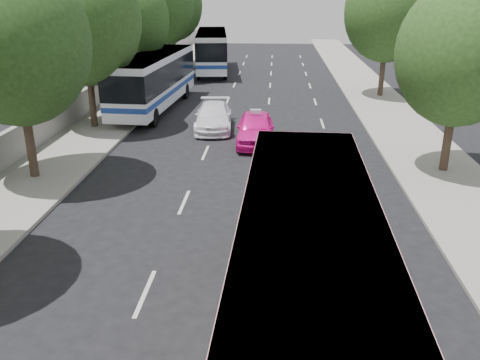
# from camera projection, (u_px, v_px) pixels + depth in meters

# --- Properties ---
(ground) EXTENTS (120.00, 120.00, 0.00)m
(ground) POSITION_uv_depth(u_px,v_px,m) (225.00, 258.00, 15.03)
(ground) COLOR black
(ground) RESTS_ON ground
(sidewalk_left) EXTENTS (4.00, 90.00, 0.15)m
(sidewalk_left) POSITION_uv_depth(u_px,v_px,m) (128.00, 104.00, 34.18)
(sidewalk_left) COLOR #9E998E
(sidewalk_left) RESTS_ON ground
(sidewalk_right) EXTENTS (4.00, 90.00, 0.12)m
(sidewalk_right) POSITION_uv_depth(u_px,v_px,m) (384.00, 108.00, 33.10)
(sidewalk_right) COLOR #9E998E
(sidewalk_right) RESTS_ON ground
(low_wall) EXTENTS (0.30, 90.00, 1.50)m
(low_wall) POSITION_uv_depth(u_px,v_px,m) (100.00, 92.00, 33.99)
(low_wall) COLOR #9E998E
(low_wall) RESTS_ON sidewalk_left
(tree_left_b) EXTENTS (5.70, 5.70, 8.88)m
(tree_left_b) POSITION_uv_depth(u_px,v_px,m) (15.00, 35.00, 19.02)
(tree_left_b) COLOR #38281E
(tree_left_b) RESTS_ON ground
(tree_left_c) EXTENTS (6.00, 6.00, 9.35)m
(tree_left_c) POSITION_uv_depth(u_px,v_px,m) (84.00, 15.00, 26.38)
(tree_left_c) COLOR #38281E
(tree_left_c) RESTS_ON ground
(tree_left_d) EXTENTS (5.52, 5.52, 8.60)m
(tree_left_d) POSITION_uv_depth(u_px,v_px,m) (129.00, 16.00, 34.00)
(tree_left_d) COLOR #38281E
(tree_left_d) RESTS_ON ground
(tree_left_e) EXTENTS (6.30, 6.30, 9.82)m
(tree_left_e) POSITION_uv_depth(u_px,v_px,m) (156.00, 0.00, 41.16)
(tree_left_e) COLOR #38281E
(tree_left_e) RESTS_ON ground
(tree_left_f) EXTENTS (5.88, 5.88, 9.16)m
(tree_left_f) POSITION_uv_depth(u_px,v_px,m) (173.00, 3.00, 48.78)
(tree_left_f) COLOR #38281E
(tree_left_f) RESTS_ON ground
(tree_right_near) EXTENTS (5.10, 5.10, 7.95)m
(tree_right_near) POSITION_uv_depth(u_px,v_px,m) (464.00, 49.00, 20.01)
(tree_right_near) COLOR #38281E
(tree_right_near) RESTS_ON ground
(tree_right_far) EXTENTS (6.00, 6.00, 9.35)m
(tree_right_far) POSITION_uv_depth(u_px,v_px,m) (390.00, 8.00, 34.57)
(tree_right_far) COLOR #38281E
(tree_right_far) RESTS_ON ground
(pink_bus) EXTENTS (3.07, 11.00, 3.49)m
(pink_bus) POSITION_uv_depth(u_px,v_px,m) (308.00, 265.00, 10.39)
(pink_bus) COLOR pink
(pink_bus) RESTS_ON ground
(pink_taxi) EXTENTS (1.97, 4.68, 1.58)m
(pink_taxi) POSITION_uv_depth(u_px,v_px,m) (256.00, 128.00, 25.68)
(pink_taxi) COLOR #FB15A1
(pink_taxi) RESTS_ON ground
(white_pickup) EXTENTS (2.33, 4.99, 1.41)m
(white_pickup) POSITION_uv_depth(u_px,v_px,m) (214.00, 117.00, 28.28)
(white_pickup) COLOR white
(white_pickup) RESTS_ON ground
(tour_coach_front) EXTENTS (3.27, 11.92, 3.53)m
(tour_coach_front) POSITION_uv_depth(u_px,v_px,m) (154.00, 77.00, 32.19)
(tour_coach_front) COLOR white
(tour_coach_front) RESTS_ON ground
(tour_coach_rear) EXTENTS (3.95, 12.36, 3.63)m
(tour_coach_rear) POSITION_uv_depth(u_px,v_px,m) (212.00, 48.00, 46.72)
(tour_coach_rear) COLOR white
(tour_coach_rear) RESTS_ON ground
(taxi_roof_sign) EXTENTS (0.55, 0.19, 0.18)m
(taxi_roof_sign) POSITION_uv_depth(u_px,v_px,m) (256.00, 111.00, 25.36)
(taxi_roof_sign) COLOR silver
(taxi_roof_sign) RESTS_ON pink_taxi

